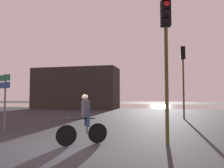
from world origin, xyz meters
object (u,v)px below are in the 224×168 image
Objects in this scene: direction_sign_post at (5,91)px; cyclist at (85,119)px; traffic_light_near_right at (166,44)px; distant_building at (76,88)px; traffic_light_far_right at (183,69)px.

cyclist is (4.68, -1.94, -0.97)m from direction_sign_post.
traffic_light_near_right is at bearing -162.78° from direction_sign_post.
distant_building is 2.12× the size of traffic_light_far_right.
distant_building is 17.96m from direction_sign_post.
traffic_light_near_right is 7.55m from direction_sign_post.
cyclist is (-3.85, -9.21, -2.67)m from traffic_light_far_right.
traffic_light_far_right reaches higher than traffic_light_near_right.
traffic_light_near_right reaches higher than direction_sign_post.
traffic_light_far_right reaches higher than direction_sign_post.
traffic_light_far_right is at bearing -61.32° from cyclist.
traffic_light_far_right is at bearing -113.13° from direction_sign_post.
distant_building is at bearing -72.75° from traffic_light_near_right.
direction_sign_post is at bearing 28.79° from cyclist.
distant_building reaches higher than traffic_light_far_right.
traffic_light_near_right is 2.98× the size of cyclist.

